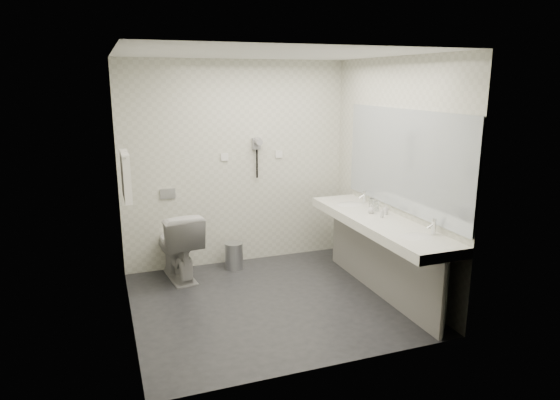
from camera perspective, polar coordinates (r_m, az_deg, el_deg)
name	(u,v)px	position (r m, az deg, el deg)	size (l,w,h in m)	color
floor	(271,302)	(5.31, -0.99, -11.57)	(2.80, 2.80, 0.00)	#242529
ceiling	(270,53)	(4.81, -1.11, 16.46)	(2.80, 2.80, 0.00)	silver
wall_back	(236,164)	(6.14, -5.01, 4.09)	(2.80, 2.80, 0.00)	beige
wall_front	(327,219)	(3.74, 5.46, -2.13)	(2.80, 2.80, 0.00)	beige
wall_left	(123,196)	(4.66, -17.54, 0.44)	(2.60, 2.60, 0.00)	beige
wall_right	(393,176)	(5.52, 12.84, 2.72)	(2.60, 2.60, 0.00)	beige
vanity_counter	(379,223)	(5.32, 11.25, -2.61)	(0.55, 2.20, 0.10)	silver
vanity_panel	(379,261)	(5.46, 11.27, -6.86)	(0.03, 2.15, 0.75)	gray
vanity_post_near	(444,300)	(4.69, 18.25, -10.82)	(0.06, 0.06, 0.75)	silver
vanity_post_far	(338,233)	(6.33, 6.64, -3.80)	(0.06, 0.06, 0.75)	silver
mirror	(404,160)	(5.32, 13.98, 4.43)	(0.02, 2.20, 1.05)	#B2BCC6
basin_near	(416,238)	(4.79, 15.28, -4.21)	(0.40, 0.31, 0.05)	white
basin_far	(350,205)	(5.85, 7.99, -0.62)	(0.40, 0.31, 0.05)	white
faucet_near	(434,227)	(4.88, 17.22, -2.92)	(0.04, 0.04, 0.15)	silver
faucet_far	(365,197)	(5.92, 9.69, 0.38)	(0.04, 0.04, 0.15)	silver
soap_bottle_a	(386,210)	(5.46, 12.01, -1.10)	(0.05, 0.05, 0.11)	silver
soap_bottle_b	(371,209)	(5.48, 10.40, -1.01)	(0.07, 0.07, 0.09)	silver
soap_bottle_c	(382,213)	(5.32, 11.62, -1.44)	(0.04, 0.04, 0.11)	silver
glass_left	(376,206)	(5.59, 10.99, -0.69)	(0.06, 0.06, 0.11)	silver
glass_right	(372,203)	(5.70, 10.48, -0.37)	(0.06, 0.06, 0.11)	silver
toilet	(178,245)	(5.89, -11.62, -5.06)	(0.45, 0.80, 0.81)	white
flush_plate	(168,194)	(6.02, -12.75, 0.70)	(0.18, 0.02, 0.12)	#B2B5BA
pedal_bin	(234,256)	(6.15, -5.30, -6.45)	(0.22, 0.22, 0.31)	#B2B5BA
bin_lid	(234,244)	(6.10, -5.34, -5.00)	(0.22, 0.22, 0.01)	#B2B5BA
towel_rail	(123,154)	(5.15, -17.54, 5.05)	(0.02, 0.02, 0.62)	silver
towel_near	(127,178)	(5.05, -17.17, 2.37)	(0.07, 0.24, 0.48)	white
towel_far	(125,173)	(5.32, -17.34, 2.92)	(0.07, 0.24, 0.48)	white
dryer_cradle	(256,144)	(6.14, -2.72, 6.49)	(0.10, 0.04, 0.14)	gray
dryer_barrel	(258,142)	(6.07, -2.53, 6.69)	(0.08, 0.08, 0.14)	gray
dryer_cord	(257,164)	(6.16, -2.65, 4.16)	(0.02, 0.02, 0.35)	black
switch_plate_a	(225,157)	(6.07, -6.37, 4.91)	(0.09, 0.02, 0.09)	white
switch_plate_b	(279,154)	(6.27, -0.13, 5.27)	(0.09, 0.02, 0.09)	white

